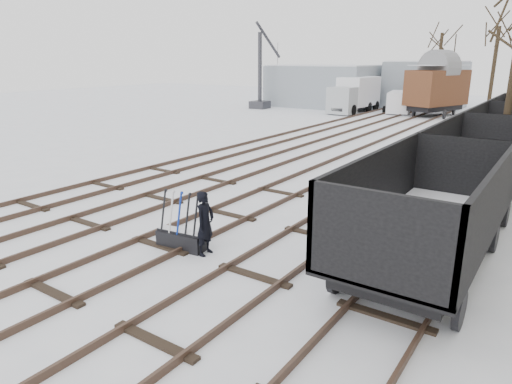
# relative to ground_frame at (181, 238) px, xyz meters

# --- Properties ---
(ground) EXTENTS (120.00, 120.00, 0.00)m
(ground) POSITION_rel_ground_frame_xyz_m (-0.54, -0.25, -0.28)
(ground) COLOR white
(ground) RESTS_ON ground
(tracks) EXTENTS (13.90, 52.00, 0.16)m
(tracks) POSITION_rel_ground_frame_xyz_m (-0.54, 13.42, -0.21)
(tracks) COLOR black
(tracks) RESTS_ON ground
(shed_left) EXTENTS (10.00, 8.00, 4.10)m
(shed_left) POSITION_rel_ground_frame_xyz_m (-13.54, 35.75, 1.76)
(shed_left) COLOR #8F99A2
(shed_left) RESTS_ON ground
(shed_right) EXTENTS (7.00, 6.00, 4.50)m
(shed_right) POSITION_rel_ground_frame_xyz_m (-4.54, 39.75, 1.96)
(shed_right) COLOR #8F99A2
(shed_right) RESTS_ON ground
(ground_frame) EXTENTS (1.34, 0.58, 1.49)m
(ground_frame) POSITION_rel_ground_frame_xyz_m (0.00, 0.00, 0.00)
(ground_frame) COLOR black
(ground_frame) RESTS_ON ground
(worker) EXTENTS (0.45, 0.63, 1.63)m
(worker) POSITION_rel_ground_frame_xyz_m (0.75, 0.10, 0.53)
(worker) COLOR black
(worker) RESTS_ON ground
(freight_wagon_a) EXTENTS (2.61, 6.53, 2.66)m
(freight_wagon_a) POSITION_rel_ground_frame_xyz_m (5.46, 2.23, 0.73)
(freight_wagon_a) COLOR black
(freight_wagon_a) RESTS_ON ground
(freight_wagon_b) EXTENTS (2.61, 6.53, 2.66)m
(freight_wagon_b) POSITION_rel_ground_frame_xyz_m (5.46, 8.63, 0.73)
(freight_wagon_b) COLOR black
(freight_wagon_b) RESTS_ON ground
(freight_wagon_c) EXTENTS (2.61, 6.53, 2.66)m
(freight_wagon_c) POSITION_rel_ground_frame_xyz_m (5.46, 15.03, 0.73)
(freight_wagon_c) COLOR black
(freight_wagon_c) RESTS_ON ground
(box_van_wagon) EXTENTS (4.64, 6.17, 4.20)m
(box_van_wagon) POSITION_rel_ground_frame_xyz_m (-1.85, 33.01, 2.16)
(box_van_wagon) COLOR black
(box_van_wagon) RESTS_ON ground
(lorry) EXTENTS (2.49, 6.94, 3.10)m
(lorry) POSITION_rel_ground_frame_xyz_m (-8.63, 31.81, 1.31)
(lorry) COLOR black
(lorry) RESTS_ON ground
(panel_van) EXTENTS (2.66, 4.56, 1.89)m
(panel_van) POSITION_rel_ground_frame_xyz_m (-5.04, 33.63, 0.70)
(panel_van) COLOR white
(panel_van) RESTS_ON ground
(crane) EXTENTS (1.67, 4.70, 8.03)m
(crane) POSITION_rel_ground_frame_xyz_m (-17.54, 29.88, 1.83)
(crane) COLOR #313137
(crane) RESTS_ON ground
(tree_near) EXTENTS (0.30, 0.30, 7.34)m
(tree_near) POSITION_rel_ground_frame_xyz_m (5.53, 14.14, 3.38)
(tree_near) COLOR black
(tree_near) RESTS_ON ground
(tree_far_left) EXTENTS (0.30, 0.30, 7.01)m
(tree_far_left) POSITION_rel_ground_frame_xyz_m (-3.25, 38.76, 3.22)
(tree_far_left) COLOR black
(tree_far_left) RESTS_ON ground
(tree_far_right) EXTENTS (0.30, 0.30, 7.12)m
(tree_far_right) POSITION_rel_ground_frame_xyz_m (2.14, 33.66, 3.28)
(tree_far_right) COLOR black
(tree_far_right) RESTS_ON ground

